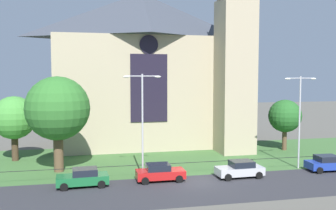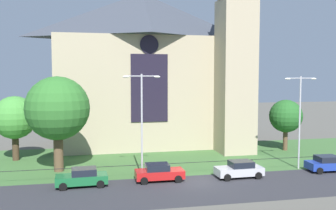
% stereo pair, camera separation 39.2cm
% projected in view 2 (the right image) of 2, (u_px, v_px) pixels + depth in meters
% --- Properties ---
extents(ground, '(160.00, 160.00, 0.00)m').
position_uv_depth(ground, '(171.00, 157.00, 42.25)').
color(ground, '#56544C').
extents(road_asphalt, '(120.00, 8.00, 0.01)m').
position_uv_depth(road_asphalt, '(202.00, 188.00, 30.53)').
color(road_asphalt, '#2D2D33').
rests_on(road_asphalt, ground).
extents(grass_verge, '(120.00, 20.00, 0.01)m').
position_uv_depth(grass_verge, '(175.00, 161.00, 40.29)').
color(grass_verge, '#3D6633').
rests_on(grass_verge, ground).
extents(church_building, '(23.20, 16.20, 26.00)m').
position_uv_depth(church_building, '(149.00, 67.00, 49.63)').
color(church_building, tan).
rests_on(church_building, ground).
extents(iron_railing, '(33.26, 0.07, 1.13)m').
position_uv_depth(iron_railing, '(168.00, 165.00, 34.45)').
color(iron_railing, black).
rests_on(iron_railing, ground).
extents(tree_left_near, '(6.07, 6.07, 9.11)m').
position_uv_depth(tree_left_near, '(58.00, 109.00, 35.64)').
color(tree_left_near, brown).
rests_on(tree_left_near, ground).
extents(tree_right_far, '(4.02, 4.02, 6.24)m').
position_uv_depth(tree_right_far, '(286.00, 116.00, 46.03)').
color(tree_right_far, brown).
rests_on(tree_right_far, ground).
extents(tree_left_far, '(4.62, 4.62, 6.98)m').
position_uv_depth(tree_left_far, '(15.00, 118.00, 40.45)').
color(tree_left_far, '#423021').
rests_on(tree_left_far, ground).
extents(streetlamp_near, '(3.37, 0.26, 9.30)m').
position_uv_depth(streetlamp_near, '(142.00, 113.00, 33.50)').
color(streetlamp_near, '#B2B2B7').
rests_on(streetlamp_near, ground).
extents(streetlamp_far, '(3.37, 0.26, 9.10)m').
position_uv_depth(streetlamp_far, '(300.00, 111.00, 36.67)').
color(streetlamp_far, '#B2B2B7').
rests_on(streetlamp_far, ground).
extents(parked_car_green, '(4.27, 2.17, 1.51)m').
position_uv_depth(parked_car_green, '(82.00, 177.00, 31.09)').
color(parked_car_green, '#196033').
rests_on(parked_car_green, ground).
extents(parked_car_red, '(4.21, 2.04, 1.51)m').
position_uv_depth(parked_car_red, '(159.00, 172.00, 32.70)').
color(parked_car_red, '#B21919').
rests_on(parked_car_red, ground).
extents(parked_car_silver, '(4.24, 2.11, 1.51)m').
position_uv_depth(parked_car_silver, '(239.00, 169.00, 33.78)').
color(parked_car_silver, '#B7B7BC').
rests_on(parked_car_silver, ground).
extents(parked_car_blue, '(4.28, 2.19, 1.51)m').
position_uv_depth(parked_car_blue, '(328.00, 164.00, 36.00)').
color(parked_car_blue, '#1E3899').
rests_on(parked_car_blue, ground).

